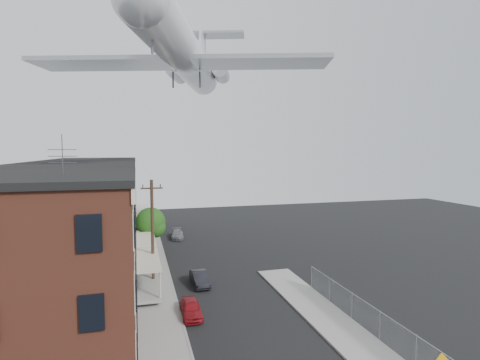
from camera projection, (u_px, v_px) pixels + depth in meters
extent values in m
cube|color=gray|center=(152.00, 265.00, 37.23)|extent=(3.00, 62.00, 0.12)
cube|color=gray|center=(348.00, 336.00, 22.89)|extent=(3.00, 26.00, 0.12)
cube|color=gray|center=(167.00, 263.00, 37.62)|extent=(0.15, 62.00, 0.14)
cube|color=gray|center=(327.00, 339.00, 22.50)|extent=(0.15, 26.00, 0.14)
cube|color=#331810|center=(31.00, 278.00, 18.78)|extent=(10.00, 12.00, 10.00)
cube|color=black|center=(27.00, 176.00, 18.37)|extent=(10.30, 12.30, 0.30)
cube|color=beige|center=(134.00, 183.00, 19.76)|extent=(0.16, 12.20, 0.60)
cylinder|color=#515156|center=(62.00, 156.00, 16.90)|extent=(0.04, 0.04, 2.00)
cube|color=slate|center=(65.00, 236.00, 27.90)|extent=(10.00, 7.00, 10.00)
cube|color=black|center=(63.00, 168.00, 27.49)|extent=(10.25, 7.00, 0.30)
cube|color=gray|center=(148.00, 287.00, 29.83)|extent=(1.80, 6.40, 0.25)
cube|color=beige|center=(147.00, 260.00, 29.66)|extent=(1.90, 6.50, 0.15)
cube|color=slate|center=(79.00, 220.00, 34.62)|extent=(10.00, 7.00, 10.00)
cube|color=black|center=(77.00, 164.00, 34.21)|extent=(10.25, 7.00, 0.30)
cube|color=gray|center=(146.00, 262.00, 36.55)|extent=(1.80, 6.40, 0.25)
cube|color=beige|center=(145.00, 240.00, 36.38)|extent=(1.90, 6.50, 0.15)
cube|color=slate|center=(88.00, 208.00, 41.34)|extent=(10.00, 7.00, 10.00)
cube|color=black|center=(87.00, 162.00, 40.94)|extent=(10.25, 7.00, 0.30)
cube|color=gray|center=(144.00, 244.00, 43.27)|extent=(1.80, 6.40, 0.25)
cube|color=beige|center=(144.00, 226.00, 43.10)|extent=(1.90, 6.50, 0.15)
cube|color=slate|center=(95.00, 200.00, 48.07)|extent=(10.00, 7.00, 10.00)
cube|color=black|center=(94.00, 160.00, 47.66)|extent=(10.25, 7.00, 0.30)
cube|color=gray|center=(143.00, 232.00, 50.00)|extent=(1.80, 6.40, 0.25)
cube|color=beige|center=(143.00, 215.00, 49.82)|extent=(1.90, 6.50, 0.15)
cube|color=slate|center=(100.00, 194.00, 54.79)|extent=(10.00, 7.00, 10.00)
cube|color=black|center=(99.00, 159.00, 54.38)|extent=(10.25, 7.00, 0.30)
cube|color=gray|center=(142.00, 222.00, 56.72)|extent=(1.80, 6.40, 0.25)
cube|color=beige|center=(142.00, 208.00, 56.54)|extent=(1.90, 6.50, 0.15)
cylinder|color=gray|center=(416.00, 353.00, 19.38)|extent=(0.06, 0.06, 1.90)
cylinder|color=gray|center=(380.00, 326.00, 22.26)|extent=(0.06, 0.06, 1.90)
cylinder|color=gray|center=(352.00, 306.00, 25.14)|extent=(0.06, 0.06, 1.90)
cylinder|color=gray|center=(330.00, 290.00, 28.02)|extent=(0.06, 0.06, 1.90)
cylinder|color=gray|center=(312.00, 277.00, 30.90)|extent=(0.06, 0.06, 1.90)
cube|color=gray|center=(380.00, 312.00, 22.19)|extent=(0.04, 18.00, 0.04)
cube|color=gray|center=(380.00, 326.00, 22.26)|extent=(0.02, 18.00, 1.80)
cylinder|color=black|center=(152.00, 234.00, 31.09)|extent=(0.26, 0.26, 9.00)
cube|color=black|center=(152.00, 188.00, 30.79)|extent=(1.80, 0.12, 0.12)
cylinder|color=black|center=(143.00, 186.00, 30.59)|extent=(0.08, 0.08, 0.25)
cylinder|color=black|center=(160.00, 186.00, 30.96)|extent=(0.08, 0.08, 0.25)
cylinder|color=black|center=(151.00, 244.00, 41.01)|extent=(0.24, 0.24, 2.40)
sphere|color=#153F11|center=(151.00, 222.00, 40.82)|extent=(3.20, 3.20, 3.20)
sphere|color=#153F11|center=(155.00, 227.00, 40.71)|extent=(2.24, 2.24, 2.24)
imported|color=maroon|center=(191.00, 308.00, 25.71)|extent=(1.41, 3.38, 1.15)
imported|color=black|center=(200.00, 278.00, 31.68)|extent=(1.36, 3.60, 1.17)
imported|color=slate|center=(177.00, 234.00, 48.60)|extent=(1.78, 3.84, 1.09)
cylinder|color=silver|center=(184.00, 55.00, 35.55)|extent=(11.62, 26.51, 3.56)
cone|color=silver|center=(204.00, 81.00, 48.85)|extent=(4.42, 4.27, 3.56)
cube|color=#939399|center=(181.00, 63.00, 33.98)|extent=(26.86, 12.68, 0.39)
cylinder|color=#939399|center=(177.00, 73.00, 45.07)|extent=(3.07, 4.78, 1.78)
cylinder|color=#939399|center=(221.00, 73.00, 44.85)|extent=(3.07, 4.78, 1.78)
cube|color=silver|center=(203.00, 56.00, 48.05)|extent=(1.57, 4.11, 6.23)
cube|color=#939399|center=(204.00, 35.00, 48.93)|extent=(10.95, 6.01, 0.28)
cylinder|color=#515156|center=(152.00, 43.00, 24.62)|extent=(0.18, 0.18, 1.34)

